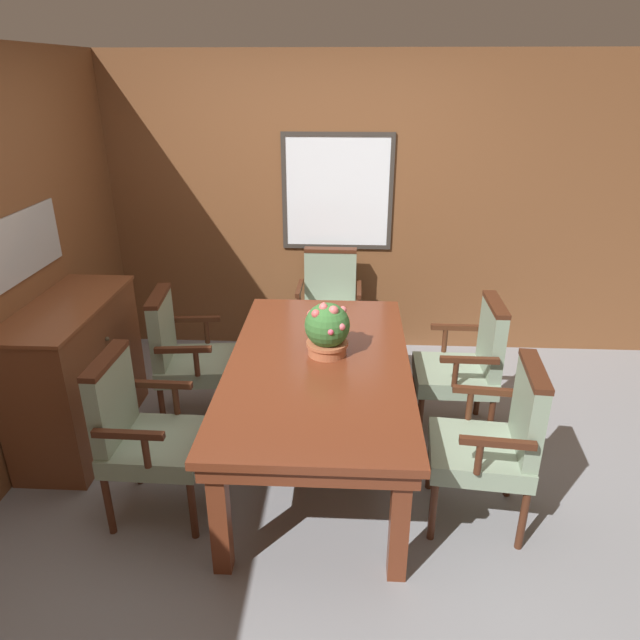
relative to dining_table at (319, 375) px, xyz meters
name	(u,v)px	position (x,y,z in m)	size (l,w,h in m)	color
ground_plane	(306,474)	(-0.07, -0.13, -0.63)	(14.00, 14.00, 0.00)	gray
wall_back	(322,209)	(-0.07, 1.76, 0.60)	(7.20, 0.08, 2.45)	brown
dining_table	(319,375)	(0.00, 0.00, 0.00)	(1.07, 1.95, 0.72)	maroon
chair_left_far	(185,353)	(-0.94, 0.45, -0.11)	(0.56, 0.55, 0.95)	#472314
chair_right_far	(467,363)	(0.96, 0.41, -0.11)	(0.52, 0.53, 0.95)	#472314
chair_head_far	(329,304)	(0.01, 1.40, -0.11)	(0.53, 0.52, 0.95)	#472314
chair_left_near	(142,430)	(-0.92, -0.46, -0.11)	(0.53, 0.53, 0.95)	#472314
chair_right_near	(495,439)	(0.95, -0.44, -0.11)	(0.56, 0.55, 0.95)	#472314
potted_plant	(327,329)	(0.05, 0.10, 0.25)	(0.27, 0.30, 0.34)	#B2603D
sideboard_cabinet	(77,373)	(-1.59, 0.21, -0.15)	(0.49, 1.14, 0.96)	brown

